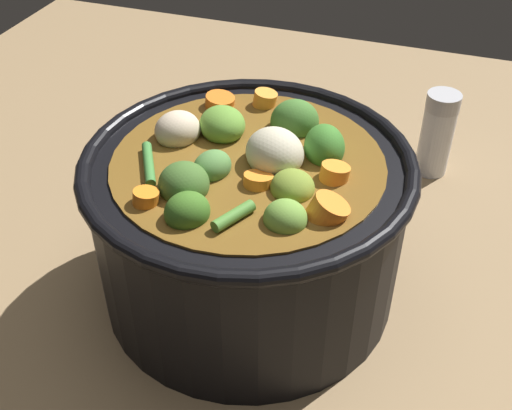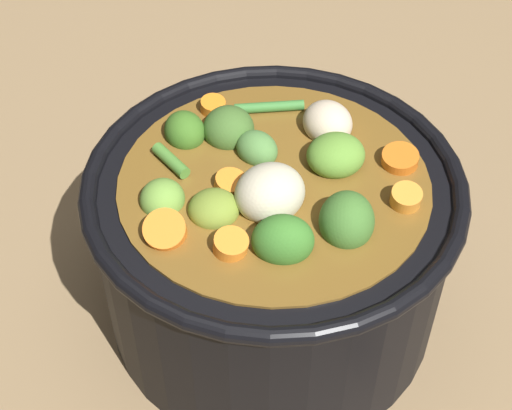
# 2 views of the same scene
# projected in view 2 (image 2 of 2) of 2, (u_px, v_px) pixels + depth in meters

# --- Properties ---
(ground_plane) EXTENTS (1.10, 1.10, 0.00)m
(ground_plane) POSITION_uv_depth(u_px,v_px,m) (271.00, 303.00, 0.62)
(ground_plane) COLOR #8C704C
(cooking_pot) EXTENTS (0.26, 0.26, 0.16)m
(cooking_pot) POSITION_uv_depth(u_px,v_px,m) (273.00, 241.00, 0.56)
(cooking_pot) COLOR black
(cooking_pot) RESTS_ON ground_plane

